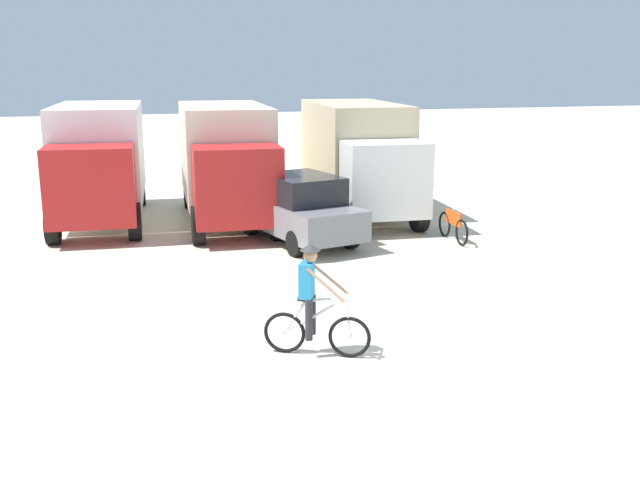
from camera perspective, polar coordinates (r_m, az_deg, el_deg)
The scene contains 7 objects.
ground_plane at distance 10.94m, azimuth 9.06°, elevation -10.86°, with size 120.00×120.00×0.00m, color beige.
box_truck_avon_van at distance 22.09m, azimuth -17.00°, elevation 6.23°, with size 2.79×6.88×3.35m.
box_truck_cream_rv at distance 21.30m, azimuth -7.38°, elevation 6.45°, with size 2.73×6.87×3.35m.
box_truck_tan_camper at distance 22.24m, azimuth 3.07°, elevation 6.85°, with size 2.83×6.90×3.35m.
sedan_parked at distance 18.72m, azimuth -1.66°, elevation 2.49°, with size 2.74×4.50×1.76m.
cyclist_orange_shirt at distance 11.41m, azimuth -0.55°, elevation -5.08°, with size 1.57×0.87×1.82m.
bicycle_spare at distance 19.20m, azimuth 10.42°, elevation 1.07°, with size 0.50×1.73×0.97m.
Camera 1 is at (-4.30, -8.99, 4.52)m, focal length 40.69 mm.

